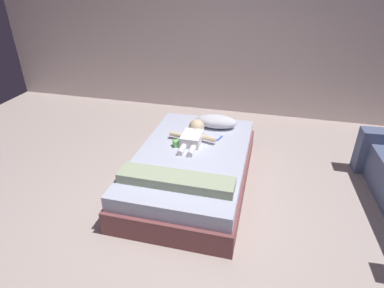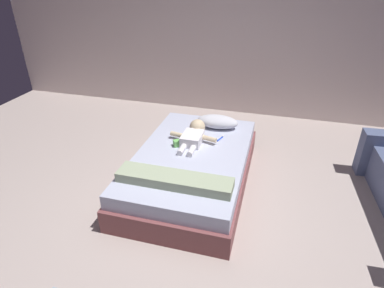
# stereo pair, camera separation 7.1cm
# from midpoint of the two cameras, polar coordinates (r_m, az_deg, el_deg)

# --- Properties ---
(ground_plane) EXTENTS (8.00, 8.00, 0.00)m
(ground_plane) POSITION_cam_midpoint_polar(r_m,az_deg,el_deg) (3.18, -2.14, -14.50)
(ground_plane) COLOR #AF9E97
(wall_behind_bed) EXTENTS (8.00, 0.12, 2.77)m
(wall_behind_bed) POSITION_cam_midpoint_polar(r_m,az_deg,el_deg) (5.31, 7.91, 19.97)
(wall_behind_bed) COLOR silver
(wall_behind_bed) RESTS_ON ground_plane
(bed) EXTENTS (1.22, 2.02, 0.40)m
(bed) POSITION_cam_midpoint_polar(r_m,az_deg,el_deg) (3.64, 0.56, -4.23)
(bed) COLOR brown
(bed) RESTS_ON ground_plane
(pillow) EXTENTS (0.52, 0.26, 0.16)m
(pillow) POSITION_cam_midpoint_polar(r_m,az_deg,el_deg) (4.06, 5.01, 3.96)
(pillow) COLOR silver
(pillow) RESTS_ON bed
(baby) EXTENTS (0.56, 0.64, 0.19)m
(baby) POSITION_cam_midpoint_polar(r_m,az_deg,el_deg) (3.74, 0.90, 1.68)
(baby) COLOR white
(baby) RESTS_ON bed
(toothbrush) EXTENTS (0.06, 0.14, 0.02)m
(toothbrush) POSITION_cam_midpoint_polar(r_m,az_deg,el_deg) (3.81, 5.61, 1.01)
(toothbrush) COLOR blue
(toothbrush) RESTS_ON bed
(blanket) EXTENTS (1.09, 0.24, 0.09)m
(blanket) POSITION_cam_midpoint_polar(r_m,az_deg,el_deg) (3.01, -2.47, -6.35)
(blanket) COLOR #9CAB89
(blanket) RESTS_ON bed
(toy_block) EXTENTS (0.10, 0.10, 0.07)m
(toy_block) POSITION_cam_midpoint_polar(r_m,az_deg,el_deg) (3.63, -2.16, 0.14)
(toy_block) COLOR #6BBE5C
(toy_block) RESTS_ON bed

